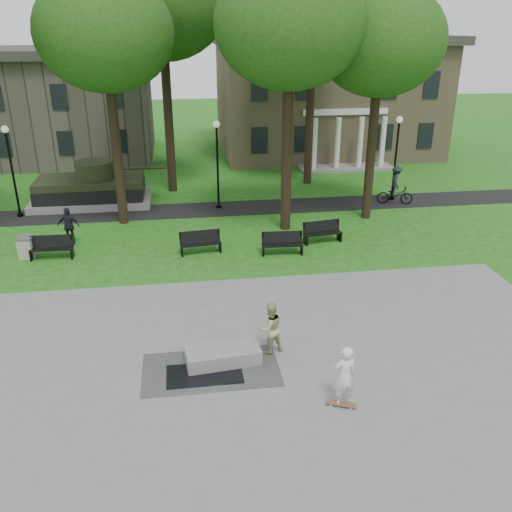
{
  "coord_description": "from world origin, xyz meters",
  "views": [
    {
      "loc": [
        -1.55,
        -16.3,
        9.35
      ],
      "look_at": [
        1.1,
        2.02,
        1.4
      ],
      "focal_mm": 38.0,
      "sensor_mm": 36.0,
      "label": 1
    }
  ],
  "objects": [
    {
      "name": "ground",
      "position": [
        0.0,
        0.0,
        0.0
      ],
      "size": [
        120.0,
        120.0,
        0.0
      ],
      "primitive_type": "plane",
      "color": "#1E5012",
      "rests_on": "ground"
    },
    {
      "name": "plaza",
      "position": [
        0.0,
        -5.0,
        0.01
      ],
      "size": [
        22.0,
        16.0,
        0.02
      ],
      "primitive_type": "cube",
      "color": "gray",
      "rests_on": "ground"
    },
    {
      "name": "footpath",
      "position": [
        0.0,
        12.0,
        0.01
      ],
      "size": [
        44.0,
        2.6,
        0.01
      ],
      "primitive_type": "cube",
      "color": "black",
      "rests_on": "ground"
    },
    {
      "name": "building_right",
      "position": [
        10.0,
        26.0,
        4.34
      ],
      "size": [
        17.0,
        12.0,
        8.6
      ],
      "color": "#9E8460",
      "rests_on": "ground"
    },
    {
      "name": "building_left",
      "position": [
        -11.0,
        26.5,
        3.6
      ],
      "size": [
        15.0,
        10.0,
        7.2
      ],
      "primitive_type": "cube",
      "color": "#4C443D",
      "rests_on": "ground"
    },
    {
      "name": "tree_1",
      "position": [
        -4.5,
        10.5,
        8.95
      ],
      "size": [
        6.2,
        6.2,
        11.63
      ],
      "color": "black",
      "rests_on": "ground"
    },
    {
      "name": "tree_2",
      "position": [
        3.5,
        8.5,
        9.32
      ],
      "size": [
        6.6,
        6.6,
        12.16
      ],
      "color": "black",
      "rests_on": "ground"
    },
    {
      "name": "tree_3",
      "position": [
        8.0,
        9.5,
        8.6
      ],
      "size": [
        6.0,
        6.0,
        11.19
      ],
      "color": "black",
      "rests_on": "ground"
    },
    {
      "name": "tree_4",
      "position": [
        -2.0,
        16.0,
        10.39
      ],
      "size": [
        7.2,
        7.2,
        13.5
      ],
      "color": "black",
      "rests_on": "ground"
    },
    {
      "name": "tree_5",
      "position": [
        6.5,
        16.5,
        9.67
      ],
      "size": [
        6.4,
        6.4,
        12.44
      ],
      "color": "black",
      "rests_on": "ground"
    },
    {
      "name": "lamp_left",
      "position": [
        -10.0,
        12.3,
        2.79
      ],
      "size": [
        0.36,
        0.36,
        4.73
      ],
      "color": "black",
      "rests_on": "ground"
    },
    {
      "name": "lamp_mid",
      "position": [
        0.5,
        12.3,
        2.79
      ],
      "size": [
        0.36,
        0.36,
        4.73
      ],
      "color": "black",
      "rests_on": "ground"
    },
    {
      "name": "lamp_right",
      "position": [
        10.5,
        12.3,
        2.79
      ],
      "size": [
        0.36,
        0.36,
        4.73
      ],
      "color": "black",
      "rests_on": "ground"
    },
    {
      "name": "tank_monument",
      "position": [
        -6.46,
        14.0,
        0.86
      ],
      "size": [
        7.45,
        3.4,
        2.4
      ],
      "color": "gray",
      "rests_on": "ground"
    },
    {
      "name": "puddle",
      "position": [
        -1.16,
        -3.18,
        0.02
      ],
      "size": [
        2.2,
        1.2,
        0.0
      ],
      "primitive_type": "cube",
      "color": "black",
      "rests_on": "plaza"
    },
    {
      "name": "concrete_block",
      "position": [
        -0.58,
        -2.61,
        0.24
      ],
      "size": [
        2.29,
        1.23,
        0.45
      ],
      "primitive_type": "cube",
      "rotation": [
        0.0,
        0.0,
        0.11
      ],
      "color": "gray",
      "rests_on": "plaza"
    },
    {
      "name": "skateboard",
      "position": [
        2.35,
        -5.11,
        0.06
      ],
      "size": [
        0.8,
        0.49,
        0.07
      ],
      "primitive_type": "cube",
      "rotation": [
        0.0,
        0.0,
        -0.4
      ],
      "color": "brown",
      "rests_on": "plaza"
    },
    {
      "name": "skateboarder",
      "position": [
        2.42,
        -5.02,
        0.9
      ],
      "size": [
        0.71,
        0.53,
        1.76
      ],
      "primitive_type": "imported",
      "rotation": [
        0.0,
        0.0,
        3.32
      ],
      "color": "silver",
      "rests_on": "plaza"
    },
    {
      "name": "friend_watching",
      "position": [
        0.91,
        -2.27,
        0.85
      ],
      "size": [
        0.98,
        0.88,
        1.66
      ],
      "primitive_type": "imported",
      "rotation": [
        0.0,
        0.0,
        3.51
      ],
      "color": "tan",
      "rests_on": "plaza"
    },
    {
      "name": "pedestrian_walker",
      "position": [
        -6.7,
        7.89,
        0.87
      ],
      "size": [
        1.09,
        0.62,
        1.75
      ],
      "primitive_type": "imported",
      "rotation": [
        0.0,
        0.0,
        -0.2
      ],
      "color": "black",
      "rests_on": "ground"
    },
    {
      "name": "cyclist",
      "position": [
        10.35,
        11.52,
        0.89
      ],
      "size": [
        2.08,
        1.24,
        2.18
      ],
      "rotation": [
        0.0,
        0.0,
        1.33
      ],
      "color": "black",
      "rests_on": "ground"
    },
    {
      "name": "park_bench_0",
      "position": [
        -7.19,
        6.31,
        0.52
      ],
      "size": [
        1.82,
        0.59,
        1.0
      ],
      "rotation": [
        0.0,
        0.0,
        -0.04
      ],
      "color": "black",
      "rests_on": "ground"
    },
    {
      "name": "park_bench_1",
      "position": [
        -0.8,
        5.97,
        0.52
      ],
      "size": [
        1.84,
        0.73,
        1.0
      ],
      "rotation": [
        0.0,
        0.0,
        0.12
      ],
      "color": "black",
      "rests_on": "ground"
    },
    {
      "name": "park_bench_2",
      "position": [
        2.74,
        5.34,
        0.52
      ],
      "size": [
        1.83,
        0.64,
        1.0
      ],
      "rotation": [
        0.0,
        0.0,
        -0.07
      ],
      "color": "black",
      "rests_on": "ground"
    },
    {
      "name": "park_bench_3",
      "position": [
        4.84,
        6.46,
        0.52
      ],
      "size": [
        1.85,
        0.79,
        1.0
      ],
      "rotation": [
        0.0,
        0.0,
        0.15
      ],
      "color": "black",
      "rests_on": "ground"
    },
    {
      "name": "trash_bin",
      "position": [
        -8.29,
        6.53,
        0.49
      ],
      "size": [
        0.72,
        0.72,
        0.96
      ],
      "rotation": [
        0.0,
        0.0,
        -0.09
      ],
      "color": "#A8A18B",
      "rests_on": "ground"
    }
  ]
}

